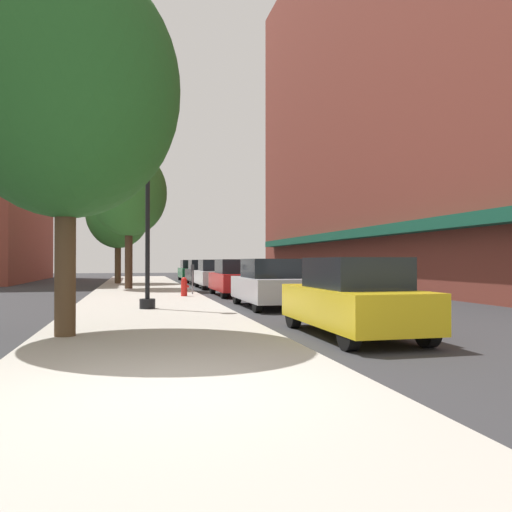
{
  "coord_description": "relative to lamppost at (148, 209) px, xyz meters",
  "views": [
    {
      "loc": [
        -0.47,
        -5.96,
        1.59
      ],
      "look_at": [
        5.85,
        20.34,
        1.85
      ],
      "focal_mm": 35.73,
      "sensor_mm": 36.0,
      "label": 1
    }
  ],
  "objects": [
    {
      "name": "ground_plane",
      "position": [
        4.06,
        7.94,
        -3.2
      ],
      "size": [
        90.0,
        90.0,
        0.0
      ],
      "primitive_type": "plane",
      "color": "#2D2D30"
    },
    {
      "name": "sidewalk_slab",
      "position": [
        0.06,
        8.94,
        -3.14
      ],
      "size": [
        4.8,
        50.0,
        0.12
      ],
      "primitive_type": "cube",
      "color": "#A8A399",
      "rests_on": "ground"
    },
    {
      "name": "building_right_brick",
      "position": [
        15.05,
        11.94,
        9.34
      ],
      "size": [
        6.8,
        40.0,
        25.12
      ],
      "color": "brown",
      "rests_on": "ground"
    },
    {
      "name": "lamppost",
      "position": [
        0.0,
        0.0,
        0.0
      ],
      "size": [
        0.48,
        0.48,
        5.9
      ],
      "color": "black",
      "rests_on": "sidewalk_slab"
    },
    {
      "name": "fire_hydrant",
      "position": [
        1.63,
        5.32,
        -2.68
      ],
      "size": [
        0.33,
        0.26,
        0.79
      ],
      "color": "red",
      "rests_on": "sidewalk_slab"
    },
    {
      "name": "parking_meter_near",
      "position": [
        2.11,
        6.52,
        -2.25
      ],
      "size": [
        0.14,
        0.09,
        1.31
      ],
      "color": "slate",
      "rests_on": "sidewalk_slab"
    },
    {
      "name": "tree_near",
      "position": [
        -1.43,
        18.41,
        1.57
      ],
      "size": [
        4.13,
        4.13,
        7.04
      ],
      "color": "#4C3823",
      "rests_on": "sidewalk_slab"
    },
    {
      "name": "tree_mid",
      "position": [
        -0.68,
        11.75,
        1.99
      ],
      "size": [
        4.0,
        4.0,
        7.39
      ],
      "color": "#422D1E",
      "rests_on": "sidewalk_slab"
    },
    {
      "name": "tree_far",
      "position": [
        -1.72,
        -5.45,
        1.78
      ],
      "size": [
        4.48,
        4.48,
        7.46
      ],
      "color": "#4C3823",
      "rests_on": "sidewalk_slab"
    },
    {
      "name": "car_yellow",
      "position": [
        4.06,
        -6.1,
        -2.39
      ],
      "size": [
        1.8,
        4.3,
        1.66
      ],
      "rotation": [
        0.0,
        0.0,
        -0.03
      ],
      "color": "black",
      "rests_on": "ground"
    },
    {
      "name": "car_silver",
      "position": [
        4.06,
        0.71,
        -2.39
      ],
      "size": [
        1.8,
        4.3,
        1.66
      ],
      "rotation": [
        0.0,
        0.0,
        -0.03
      ],
      "color": "black",
      "rests_on": "ground"
    },
    {
      "name": "car_red",
      "position": [
        4.06,
        6.7,
        -2.39
      ],
      "size": [
        1.8,
        4.3,
        1.66
      ],
      "rotation": [
        0.0,
        0.0,
        -0.01
      ],
      "color": "black",
      "rests_on": "ground"
    },
    {
      "name": "car_white",
      "position": [
        4.06,
        13.02,
        -2.39
      ],
      "size": [
        1.8,
        4.3,
        1.66
      ],
      "rotation": [
        0.0,
        0.0,
        0.03
      ],
      "color": "black",
      "rests_on": "ground"
    },
    {
      "name": "car_black",
      "position": [
        4.06,
        18.62,
        -2.39
      ],
      "size": [
        1.8,
        4.3,
        1.66
      ],
      "rotation": [
        0.0,
        0.0,
        -0.02
      ],
      "color": "black",
      "rests_on": "ground"
    },
    {
      "name": "car_green",
      "position": [
        4.06,
        24.8,
        -2.39
      ],
      "size": [
        1.8,
        4.3,
        1.66
      ],
      "rotation": [
        0.0,
        0.0,
        -0.03
      ],
      "color": "black",
      "rests_on": "ground"
    }
  ]
}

